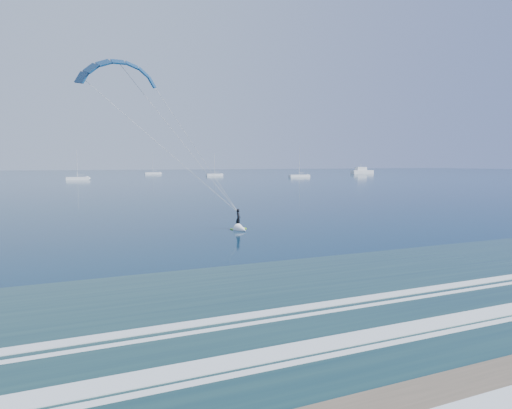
{
  "coord_description": "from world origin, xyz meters",
  "views": [
    {
      "loc": [
        -12.36,
        -8.23,
        6.66
      ],
      "look_at": [
        3.37,
        27.1,
        3.13
      ],
      "focal_mm": 32.0,
      "sensor_mm": 36.0,
      "label": 1
    }
  ],
  "objects": [
    {
      "name": "kitesurfer_rig",
      "position": [
        -1.6,
        32.44,
        8.51
      ],
      "size": [
        17.06,
        5.29,
        16.23
      ],
      "color": "#87DA19",
      "rests_on": "ground"
    },
    {
      "name": "motor_yacht",
      "position": [
        162.49,
        223.37,
        1.61
      ],
      "size": [
        14.74,
        3.93,
        6.13
      ],
      "color": "white",
      "rests_on": "ground"
    },
    {
      "name": "sailboat_3",
      "position": [
        -3.73,
        182.11,
        0.68
      ],
      "size": [
        8.44,
        2.4,
        11.75
      ],
      "color": "white",
      "rests_on": "ground"
    },
    {
      "name": "sailboat_4",
      "position": [
        41.11,
        260.48,
        0.69
      ],
      "size": [
        9.36,
        2.4,
        12.64
      ],
      "color": "white",
      "rests_on": "ground"
    },
    {
      "name": "sailboat_5",
      "position": [
        62.86,
        212.82,
        0.68
      ],
      "size": [
        8.49,
        2.4,
        11.61
      ],
      "color": "white",
      "rests_on": "ground"
    },
    {
      "name": "sailboat_6",
      "position": [
        92.52,
        177.73,
        0.69
      ],
      "size": [
        10.3,
        2.4,
        13.74
      ],
      "color": "white",
      "rests_on": "ground"
    }
  ]
}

